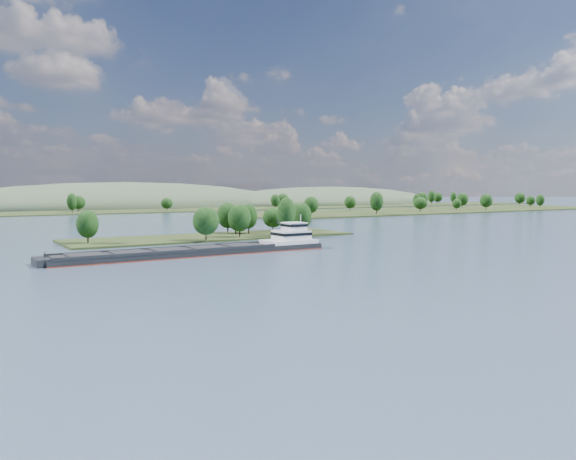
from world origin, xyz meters
TOP-DOWN VIEW (x-y plane):
  - ground at (0.00, 120.00)m, footprint 1800.00×1800.00m
  - tree_island at (5.92, 178.60)m, footprint 100.00×33.02m
  - right_bank at (231.27, 299.46)m, footprint 320.00×90.00m
  - back_shoreline at (8.67, 399.78)m, footprint 900.00×60.00m
  - hill_east at (260.00, 470.00)m, footprint 260.00×140.00m
  - hill_west at (60.00, 500.00)m, footprint 320.00×160.00m
  - cargo_barge at (-19.76, 136.71)m, footprint 76.29×10.81m

SIDE VIEW (x-z plane):
  - ground at x=0.00m, z-range 0.00..0.00m
  - hill_east at x=260.00m, z-range -18.00..18.00m
  - hill_west at x=60.00m, z-range -22.00..22.00m
  - back_shoreline at x=8.67m, z-range -6.82..8.12m
  - right_bank at x=231.27m, z-range -6.61..8.85m
  - cargo_barge at x=-19.76m, z-range -3.85..6.44m
  - tree_island at x=5.92m, z-range -3.47..11.23m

